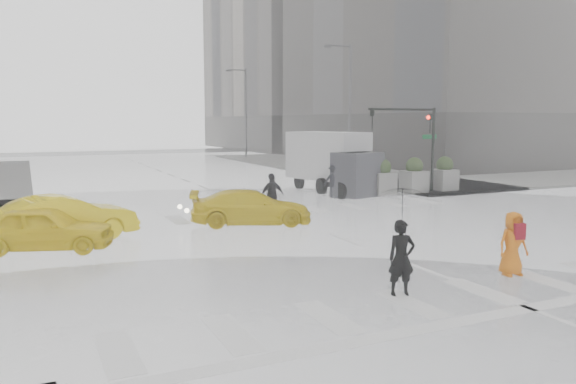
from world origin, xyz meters
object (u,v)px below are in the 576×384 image
traffic_signal_pole (418,133)px  taxi_mid (64,218)px  box_truck (335,161)px  pedestrian_orange (513,243)px  taxi_front (44,228)px

traffic_signal_pole → taxi_mid: size_ratio=1.00×
box_truck → pedestrian_orange: bearing=-121.7°
taxi_mid → box_truck: 15.58m
traffic_signal_pole → taxi_front: traffic_signal_pole is taller
traffic_signal_pole → pedestrian_orange: 15.39m
pedestrian_orange → traffic_signal_pole: bearing=71.2°
taxi_mid → box_truck: size_ratio=0.74×
pedestrian_orange → taxi_mid: pedestrian_orange is taller
pedestrian_orange → taxi_mid: (-9.86, 9.08, -0.08)m
pedestrian_orange → taxi_front: bearing=153.5°
taxi_front → pedestrian_orange: bearing=-107.9°
taxi_front → taxi_mid: size_ratio=0.88×
pedestrian_orange → taxi_mid: size_ratio=0.36×
taxi_mid → box_truck: (13.93, 6.89, 0.98)m
taxi_front → box_truck: box_truck is taller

